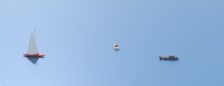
{
  "coord_description": "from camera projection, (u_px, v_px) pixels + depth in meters",
  "views": [
    {
      "loc": [
        -113.6,
        -92.52,
        61.35
      ],
      "look_at": [
        0.0,
        -0.0,
        19.09
      ],
      "focal_mm": 69.94,
      "sensor_mm": 36.0,
      "label": 1
    }
  ],
  "objects": [
    {
      "name": "motorboat_near_centre",
      "position": [
        116.0,
        46.0,
        213.81
      ],
      "size": [
        7.79,
        7.27,
        2.46
      ],
      "color": "#9E9993",
      "rests_on": "ground_plane"
    },
    {
      "name": "motorboat_mid_cluster",
      "position": [
        168.0,
        58.0,
        195.9
      ],
      "size": [
        7.1,
        7.66,
        2.41
      ],
      "color": "black",
      "rests_on": "ground_plane"
    },
    {
      "name": "sailboat_far_port",
      "position": [
        32.0,
        43.0,
        198.44
      ],
      "size": [
        8.13,
        10.46,
        13.46
      ],
      "color": "#B21E1E",
      "rests_on": "ground_plane"
    }
  ]
}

